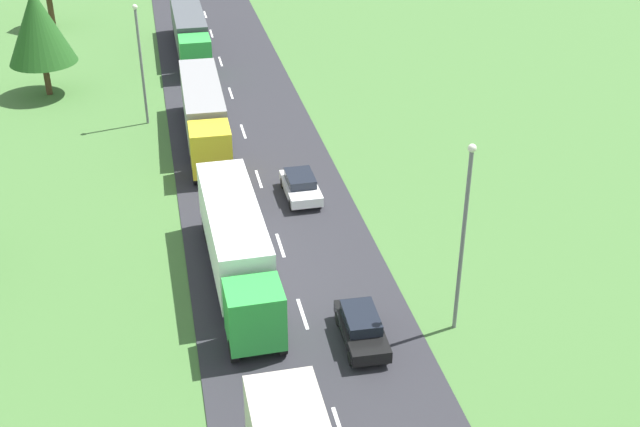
{
  "coord_description": "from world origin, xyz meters",
  "views": [
    {
      "loc": [
        -5.61,
        0.36,
        22.83
      ],
      "look_at": [
        1.86,
        35.22,
        2.53
      ],
      "focal_mm": 45.69,
      "sensor_mm": 36.0,
      "label": 1
    }
  ],
  "objects_px": {
    "lamppost_third": "(141,59)",
    "truck_fourth": "(190,30)",
    "truck_third": "(204,112)",
    "lamppost_second": "(464,232)",
    "truck_second": "(237,244)",
    "tree_oak": "(38,26)",
    "car_third": "(362,327)",
    "car_fourth": "(301,186)"
  },
  "relations": [
    {
      "from": "car_fourth",
      "to": "car_third",
      "type": "bearing_deg",
      "value": -89.69
    },
    {
      "from": "truck_third",
      "to": "lamppost_third",
      "type": "bearing_deg",
      "value": 132.81
    },
    {
      "from": "truck_fourth",
      "to": "tree_oak",
      "type": "bearing_deg",
      "value": -146.98
    },
    {
      "from": "lamppost_third",
      "to": "car_third",
      "type": "bearing_deg",
      "value": -72.33
    },
    {
      "from": "truck_fourth",
      "to": "lamppost_third",
      "type": "relative_size",
      "value": 1.73
    },
    {
      "from": "car_fourth",
      "to": "lamppost_second",
      "type": "height_order",
      "value": "lamppost_second"
    },
    {
      "from": "truck_second",
      "to": "car_third",
      "type": "distance_m",
      "value": 7.63
    },
    {
      "from": "truck_second",
      "to": "truck_fourth",
      "type": "xyz_separation_m",
      "value": [
        0.34,
        35.61,
        -0.09
      ]
    },
    {
      "from": "truck_second",
      "to": "lamppost_third",
      "type": "bearing_deg",
      "value": 100.31
    },
    {
      "from": "truck_second",
      "to": "car_third",
      "type": "relative_size",
      "value": 3.0
    },
    {
      "from": "lamppost_third",
      "to": "truck_second",
      "type": "bearing_deg",
      "value": -79.69
    },
    {
      "from": "truck_third",
      "to": "car_third",
      "type": "bearing_deg",
      "value": -78.1
    },
    {
      "from": "car_third",
      "to": "lamppost_second",
      "type": "height_order",
      "value": "lamppost_second"
    },
    {
      "from": "truck_fourth",
      "to": "lamppost_second",
      "type": "bearing_deg",
      "value": -77.97
    },
    {
      "from": "car_third",
      "to": "tree_oak",
      "type": "relative_size",
      "value": 0.52
    },
    {
      "from": "car_fourth",
      "to": "lamppost_third",
      "type": "xyz_separation_m",
      "value": [
        -8.47,
        13.08,
        3.9
      ]
    },
    {
      "from": "truck_third",
      "to": "tree_oak",
      "type": "height_order",
      "value": "tree_oak"
    },
    {
      "from": "truck_third",
      "to": "lamppost_third",
      "type": "distance_m",
      "value": 6.08
    },
    {
      "from": "lamppost_second",
      "to": "truck_third",
      "type": "bearing_deg",
      "value": 112.15
    },
    {
      "from": "car_third",
      "to": "lamppost_second",
      "type": "bearing_deg",
      "value": 1.86
    },
    {
      "from": "car_fourth",
      "to": "lamppost_third",
      "type": "distance_m",
      "value": 16.06
    },
    {
      "from": "truck_third",
      "to": "car_third",
      "type": "xyz_separation_m",
      "value": [
        4.8,
        -22.78,
        -1.32
      ]
    },
    {
      "from": "truck_third",
      "to": "lamppost_second",
      "type": "xyz_separation_m",
      "value": [
        9.21,
        -22.64,
        2.95
      ]
    },
    {
      "from": "truck_second",
      "to": "tree_oak",
      "type": "xyz_separation_m",
      "value": [
        -11.0,
        28.24,
        3.1
      ]
    },
    {
      "from": "lamppost_second",
      "to": "lamppost_third",
      "type": "bearing_deg",
      "value": 115.9
    },
    {
      "from": "lamppost_third",
      "to": "truck_fourth",
      "type": "bearing_deg",
      "value": 74.12
    },
    {
      "from": "truck_second",
      "to": "truck_third",
      "type": "relative_size",
      "value": 0.95
    },
    {
      "from": "car_fourth",
      "to": "lamppost_second",
      "type": "distance_m",
      "value": 14.94
    },
    {
      "from": "lamppost_third",
      "to": "tree_oak",
      "type": "relative_size",
      "value": 1.05
    },
    {
      "from": "truck_third",
      "to": "truck_second",
      "type": "bearing_deg",
      "value": -89.74
    },
    {
      "from": "truck_second",
      "to": "truck_fourth",
      "type": "relative_size",
      "value": 0.86
    },
    {
      "from": "lamppost_third",
      "to": "tree_oak",
      "type": "bearing_deg",
      "value": 134.74
    },
    {
      "from": "lamppost_third",
      "to": "truck_third",
      "type": "bearing_deg",
      "value": -47.19
    },
    {
      "from": "tree_oak",
      "to": "car_fourth",
      "type": "bearing_deg",
      "value": -52.41
    },
    {
      "from": "car_third",
      "to": "car_fourth",
      "type": "height_order",
      "value": "car_third"
    },
    {
      "from": "truck_second",
      "to": "lamppost_third",
      "type": "relative_size",
      "value": 1.48
    },
    {
      "from": "truck_third",
      "to": "lamppost_second",
      "type": "height_order",
      "value": "lamppost_second"
    },
    {
      "from": "truck_fourth",
      "to": "truck_third",
      "type": "bearing_deg",
      "value": -91.27
    },
    {
      "from": "truck_fourth",
      "to": "car_fourth",
      "type": "height_order",
      "value": "truck_fourth"
    },
    {
      "from": "truck_third",
      "to": "truck_fourth",
      "type": "bearing_deg",
      "value": 88.73
    },
    {
      "from": "truck_second",
      "to": "truck_fourth",
      "type": "height_order",
      "value": "truck_second"
    },
    {
      "from": "truck_second",
      "to": "lamppost_second",
      "type": "xyz_separation_m",
      "value": [
        9.14,
        -5.68,
        2.88
      ]
    }
  ]
}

